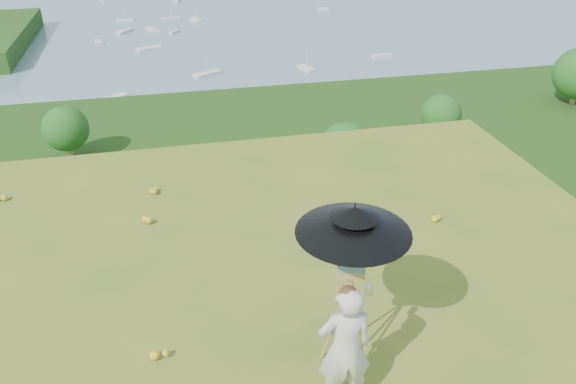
{
  "coord_description": "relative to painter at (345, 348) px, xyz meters",
  "views": [
    {
      "loc": [
        -0.51,
        -5.11,
        5.46
      ],
      "look_at": [
        1.14,
        2.24,
        1.2
      ],
      "focal_mm": 35.0,
      "sensor_mm": 36.0,
      "label": 1
    }
  ],
  "objects": [
    {
      "name": "shoreline_tier",
      "position": [
        -1.12,
        75.76,
        -36.85
      ],
      "size": [
        170.0,
        28.0,
        8.0
      ],
      "primitive_type": "cube",
      "color": "slate",
      "rests_on": "bay_water"
    },
    {
      "name": "field_easel",
      "position": [
        0.23,
        0.57,
        -0.0
      ],
      "size": [
        0.79,
        0.79,
        1.7
      ],
      "primitive_type": null,
      "rotation": [
        0.0,
        0.0,
        -0.26
      ],
      "color": "#A68245",
      "rests_on": "ground"
    },
    {
      "name": "sun_umbrella",
      "position": [
        0.23,
        0.6,
        1.03
      ],
      "size": [
        1.64,
        1.64,
        0.96
      ],
      "primitive_type": null,
      "rotation": [
        0.0,
        0.0,
        -0.29
      ],
      "color": "black",
      "rests_on": "field_easel"
    },
    {
      "name": "harbor_town",
      "position": [
        -1.12,
        75.76,
        -30.35
      ],
      "size": [
        110.0,
        22.0,
        5.0
      ],
      "primitive_type": null,
      "color": "beige",
      "rests_on": "shoreline_tier"
    },
    {
      "name": "ground",
      "position": [
        -1.12,
        0.76,
        -0.85
      ],
      "size": [
        14.0,
        14.0,
        0.0
      ],
      "primitive_type": "plane",
      "color": "#4E6F1F",
      "rests_on": "ground"
    },
    {
      "name": "forest_slope",
      "position": [
        -1.12,
        35.76,
        -29.85
      ],
      "size": [
        140.0,
        56.0,
        22.0
      ],
      "primitive_type": "cube",
      "color": "#19370F",
      "rests_on": "bay_water"
    },
    {
      "name": "slope_trees",
      "position": [
        -1.12,
        35.76,
        -15.85
      ],
      "size": [
        110.0,
        50.0,
        6.0
      ],
      "primitive_type": null,
      "color": "#215419",
      "rests_on": "forest_slope"
    },
    {
      "name": "painter_cap",
      "position": [
        0.0,
        0.0,
        0.81
      ],
      "size": [
        0.21,
        0.25,
        0.1
      ],
      "primitive_type": null,
      "rotation": [
        0.0,
        0.0,
        -0.05
      ],
      "color": "#C96E79",
      "rests_on": "painter"
    },
    {
      "name": "moored_boats",
      "position": [
        -13.62,
        161.76,
        -34.5
      ],
      "size": [
        140.0,
        140.0,
        0.7
      ],
      "primitive_type": null,
      "color": "silver",
      "rests_on": "bay_water"
    },
    {
      "name": "wildflowers",
      "position": [
        -1.12,
        1.01,
        -0.79
      ],
      "size": [
        10.0,
        10.5,
        0.12
      ],
      "primitive_type": null,
      "color": "gold",
      "rests_on": "ground"
    },
    {
      "name": "painter",
      "position": [
        0.0,
        0.0,
        0.0
      ],
      "size": [
        0.64,
        0.44,
        1.71
      ],
      "primitive_type": "imported",
      "rotation": [
        0.0,
        0.0,
        3.09
      ],
      "color": "beige",
      "rests_on": "ground"
    }
  ]
}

